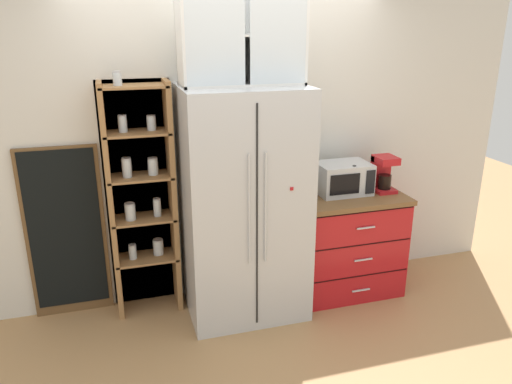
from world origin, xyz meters
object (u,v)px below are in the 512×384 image
at_px(coffee_maker, 383,173).
at_px(chalkboard_menu, 66,233).
at_px(refrigerator, 244,204).
at_px(mug_sage, 310,194).
at_px(microwave, 343,178).
at_px(bottle_green, 353,183).

xyz_separation_m(coffee_maker, chalkboard_menu, (-2.60, 0.27, -0.34)).
height_order(refrigerator, mug_sage, refrigerator).
height_order(coffee_maker, mug_sage, coffee_maker).
bearing_deg(microwave, coffee_maker, -6.78).
bearing_deg(microwave, chalkboard_menu, 174.10).
bearing_deg(chalkboard_menu, mug_sage, -9.01).
height_order(bottle_green, chalkboard_menu, chalkboard_menu).
height_order(mug_sage, bottle_green, bottle_green).
bearing_deg(refrigerator, mug_sage, 3.20).
bearing_deg(refrigerator, chalkboard_menu, 166.06).
relative_size(coffee_maker, chalkboard_menu, 0.22).
height_order(refrigerator, chalkboard_menu, refrigerator).
xyz_separation_m(mug_sage, bottle_green, (0.37, -0.03, 0.07)).
bearing_deg(bottle_green, refrigerator, -179.98).
bearing_deg(refrigerator, microwave, 6.64).
xyz_separation_m(mug_sage, chalkboard_menu, (-1.92, 0.30, -0.23)).
relative_size(refrigerator, mug_sage, 17.30).
distance_m(bottle_green, chalkboard_menu, 2.34).
bearing_deg(chalkboard_menu, microwave, -5.90).
relative_size(bottle_green, chalkboard_menu, 0.19).
bearing_deg(mug_sage, chalkboard_menu, 170.99).
xyz_separation_m(coffee_maker, bottle_green, (-0.31, -0.06, -0.04)).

